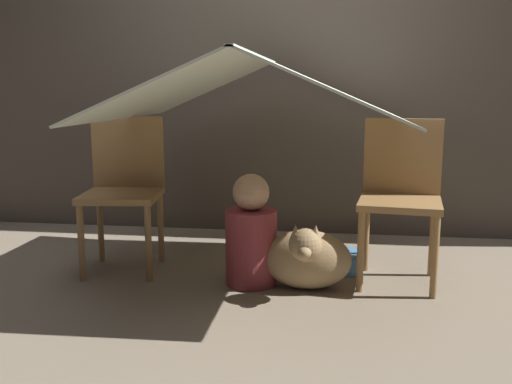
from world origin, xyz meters
name	(u,v)px	position (x,y,z in m)	size (l,w,h in m)	color
ground_plane	(253,284)	(0.00, 0.00, 0.00)	(8.80, 8.80, 0.00)	gray
wall_back	(277,60)	(0.00, 1.20, 1.25)	(7.00, 0.05, 2.50)	#4C4238
chair_left	(124,185)	(-0.78, 0.20, 0.50)	(0.47, 0.47, 0.89)	olive
chair_right	(401,191)	(0.79, 0.20, 0.50)	(0.47, 0.47, 0.89)	olive
sheet_canopy	(256,87)	(0.00, 0.12, 1.05)	(1.56, 1.55, 0.34)	silver
person_front	(251,237)	(-0.01, 0.01, 0.26)	(0.28, 0.28, 0.60)	maroon
dog	(307,258)	(0.29, -0.05, 0.18)	(0.47, 0.42, 0.39)	#9E7F56
floor_cushion	(327,260)	(0.40, 0.32, 0.05)	(0.35, 0.28, 0.10)	#4C7FB2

